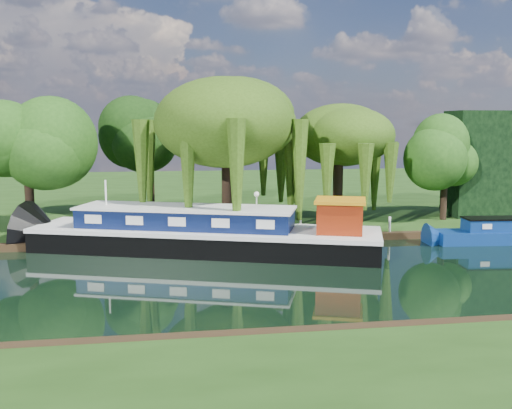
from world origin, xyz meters
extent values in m
plane|color=black|center=(0.00, 0.00, 0.00)|extent=(120.00, 120.00, 0.00)
cube|color=#1B390F|center=(0.00, 34.00, 0.23)|extent=(120.00, 52.00, 0.45)
cube|color=black|center=(-3.25, 6.39, 0.51)|extent=(20.64, 10.80, 1.35)
cube|color=silver|center=(-3.25, 6.39, 1.30)|extent=(20.78, 10.93, 0.25)
cube|color=#0A143C|center=(-4.31, 6.75, 1.97)|extent=(12.94, 7.13, 1.07)
cube|color=silver|center=(-4.31, 6.75, 2.57)|extent=(13.23, 7.41, 0.14)
cube|color=maroon|center=(4.21, 3.84, 2.28)|extent=(3.14, 3.14, 1.69)
cube|color=orange|center=(4.21, 3.84, 3.21)|extent=(3.50, 3.50, 0.18)
cylinder|color=silver|center=(-9.00, 8.35, 2.78)|extent=(0.11, 0.11, 2.70)
cube|color=silver|center=(14.10, 5.40, 1.19)|extent=(0.60, 0.10, 0.32)
cylinder|color=black|center=(-1.46, 10.56, 3.31)|extent=(0.74, 0.74, 5.72)
ellipsoid|color=#2C480F|center=(-1.46, 10.56, 7.44)|extent=(7.98, 7.98, 5.16)
cylinder|color=black|center=(6.62, 12.29, 2.73)|extent=(0.65, 0.65, 4.56)
ellipsoid|color=#2C480F|center=(6.62, 12.29, 6.03)|extent=(6.23, 6.23, 4.03)
cylinder|color=black|center=(-14.28, 12.19, 3.67)|extent=(0.62, 0.62, 6.44)
ellipsoid|color=#1E4812|center=(-14.28, 12.19, 6.31)|extent=(5.27, 5.27, 5.27)
cylinder|color=black|center=(-6.66, 18.49, 3.63)|extent=(0.56, 0.56, 6.36)
ellipsoid|color=black|center=(-6.66, 18.49, 6.23)|extent=(5.09, 5.09, 5.09)
cylinder|color=black|center=(14.77, 12.43, 2.98)|extent=(0.42, 0.42, 5.07)
ellipsoid|color=#1E4812|center=(14.77, 12.43, 5.06)|extent=(4.05, 4.05, 4.05)
cube|color=black|center=(19.00, 14.00, 4.45)|extent=(6.00, 3.00, 8.00)
cylinder|color=silver|center=(0.50, 10.50, 1.55)|extent=(0.10, 0.10, 2.20)
sphere|color=white|center=(0.50, 10.50, 2.83)|extent=(0.36, 0.36, 0.36)
cylinder|color=silver|center=(-10.00, 8.40, 0.95)|extent=(0.16, 0.16, 1.00)
cylinder|color=silver|center=(-4.00, 8.40, 0.95)|extent=(0.16, 0.16, 1.00)
cylinder|color=silver|center=(3.00, 8.40, 0.95)|extent=(0.16, 0.16, 1.00)
cylinder|color=silver|center=(9.00, 8.40, 0.95)|extent=(0.16, 0.16, 1.00)
camera|label=1|loc=(-5.24, -26.59, 7.43)|focal=40.00mm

